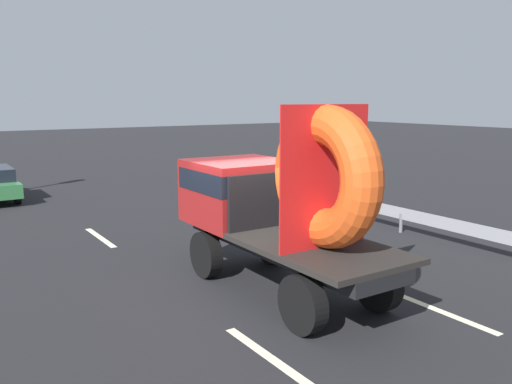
% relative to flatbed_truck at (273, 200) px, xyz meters
% --- Properties ---
extents(ground_plane, '(120.00, 120.00, 0.00)m').
position_rel_flatbed_truck_xyz_m(ground_plane, '(-0.09, 0.31, -1.77)').
color(ground_plane, black).
extents(flatbed_truck, '(2.02, 5.23, 3.64)m').
position_rel_flatbed_truck_xyz_m(flatbed_truck, '(0.00, 0.00, 0.00)').
color(flatbed_truck, black).
rests_on(flatbed_truck, ground_plane).
extents(guardrail, '(0.10, 16.22, 0.71)m').
position_rel_flatbed_truck_xyz_m(guardrail, '(5.54, 3.58, -1.24)').
color(guardrail, gray).
rests_on(guardrail, ground_plane).
extents(lane_dash_left_near, '(0.16, 2.98, 0.01)m').
position_rel_flatbed_truck_xyz_m(lane_dash_left_near, '(-1.75, -2.76, -1.77)').
color(lane_dash_left_near, beige).
rests_on(lane_dash_left_near, ground_plane).
extents(lane_dash_left_far, '(0.16, 2.34, 0.01)m').
position_rel_flatbed_truck_xyz_m(lane_dash_left_far, '(-1.75, 5.67, -1.77)').
color(lane_dash_left_far, beige).
rests_on(lane_dash_left_far, ground_plane).
extents(lane_dash_right_near, '(0.16, 2.41, 0.01)m').
position_rel_flatbed_truck_xyz_m(lane_dash_right_near, '(1.75, -2.65, -1.77)').
color(lane_dash_right_near, beige).
rests_on(lane_dash_right_near, ground_plane).
extents(lane_dash_right_far, '(0.16, 2.66, 0.01)m').
position_rel_flatbed_truck_xyz_m(lane_dash_right_far, '(1.75, 5.85, -1.77)').
color(lane_dash_right_far, beige).
rests_on(lane_dash_right_far, ground_plane).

